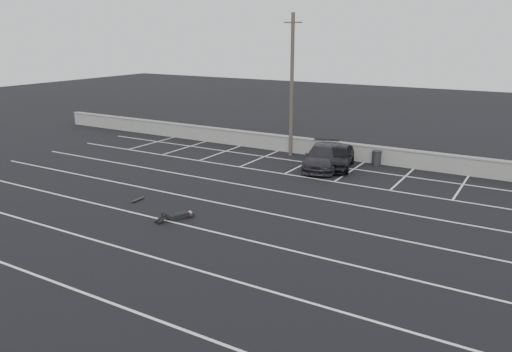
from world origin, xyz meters
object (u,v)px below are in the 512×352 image
Objects in this scene: car_left at (338,156)px; car_right at (322,157)px; trash_bin at (377,158)px; utility_pole at (292,86)px; person at (181,213)px; skateboard at (137,200)px.

car_right is (-0.77, -0.50, -0.04)m from car_left.
car_right reaches higher than trash_bin.
trash_bin is at bearing 4.10° from utility_pole.
utility_pole is 13.37m from person.
person is (-2.68, -11.20, -0.49)m from car_left.
car_left is at bearing -134.33° from trash_bin.
person is at bearing -116.83° from car_left.
trash_bin is at bearing 92.40° from person.
utility_pole is (-3.80, 1.42, 3.77)m from car_left.
car_right is at bearing -137.70° from trash_bin.
car_right is 11.22m from skateboard.
skateboard is (-2.06, -11.90, -4.42)m from utility_pole.
car_right is 6.84× the size of skateboard.
trash_bin is 0.37× the size of person.
utility_pole is at bearing 116.38° from person.
utility_pole reaches higher than car_right.
person is (-1.90, -10.70, -0.45)m from car_right.
car_right is 0.52× the size of utility_pole.
utility_pole reaches higher than trash_bin.
trash_bin is (2.56, 2.33, -0.22)m from car_right.
car_right is at bearing 101.21° from person.
person is at bearing -108.91° from trash_bin.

